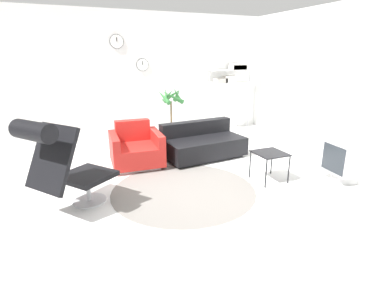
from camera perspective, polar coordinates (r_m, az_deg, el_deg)
name	(u,v)px	position (r m, az deg, el deg)	size (l,w,h in m)	color
ground_plane	(187,180)	(4.71, -0.92, -6.82)	(12.00, 12.00, 0.00)	white
wall_back	(140,76)	(7.10, -9.95, 12.59)	(12.00, 0.09, 2.80)	white
wall_right	(348,82)	(6.25, 27.56, 10.46)	(0.06, 12.00, 2.80)	white
round_rug	(184,190)	(4.37, -1.61, -8.73)	(2.06, 2.06, 0.01)	slate
lounge_chair	(60,159)	(3.82, -23.80, -2.57)	(1.16, 1.08, 1.21)	#BCBCC1
armchair_red	(136,150)	(5.33, -10.61, -1.10)	(0.89, 0.88, 0.75)	silver
couch_low	(203,144)	(5.69, 2.02, -0.04)	(1.55, 0.96, 0.65)	black
side_table	(270,155)	(4.70, 14.63, -2.10)	(0.45, 0.45, 0.45)	black
crt_television	(347,160)	(5.13, 27.42, -2.71)	(0.58, 0.54, 0.62)	#B7B7B7
potted_plant	(171,112)	(6.79, -3.93, 6.16)	(0.60, 0.59, 1.21)	#333338
shelf_unit	(233,74)	(7.75, 7.85, 13.04)	(1.23, 0.28, 1.78)	#BCBCC1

